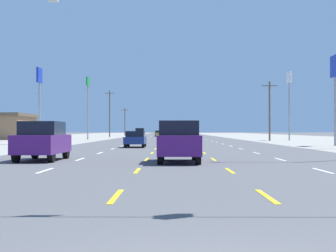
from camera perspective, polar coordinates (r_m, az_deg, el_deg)
ground_plane at (r=70.92m, az=0.73°, el=-1.71°), size 572.00×572.00×0.00m
lane_markings at (r=109.42m, az=0.59°, el=-1.27°), size 10.64×227.60×0.01m
suv_center_turn_nearest at (r=24.59m, az=1.19°, el=-1.66°), size 1.98×4.90×1.98m
suv_far_left_near at (r=26.82m, az=-13.75°, el=-1.55°), size 1.98×4.90×1.98m
sedan_inner_left_mid at (r=46.20m, az=-3.64°, el=-1.44°), size 1.80×4.50×1.46m
sedan_center_turn_midfar at (r=80.00m, az=0.86°, el=-1.03°), size 1.80×4.50×1.46m
suv_far_left_far at (r=111.60m, az=-3.13°, el=-0.73°), size 1.98×4.90×1.98m
sedan_inner_left_farther at (r=124.55m, az=-1.05°, el=-0.82°), size 1.80×4.50×1.46m
pole_sign_left_row_1 at (r=59.17m, az=-14.10°, el=4.19°), size 0.24×1.78×8.50m
pole_sign_left_row_2 at (r=85.51m, az=-8.90°, el=3.66°), size 0.24×2.20×10.24m
pole_sign_right_row_1 at (r=53.14m, az=18.06°, el=5.36°), size 0.24×2.42×8.91m
pole_sign_right_row_2 at (r=79.06m, az=13.31°, el=4.19°), size 0.24×2.65×10.25m
utility_pole_right_row_1 at (r=75.77m, az=11.21°, el=1.77°), size 2.20×0.26×8.58m
utility_pole_left_row_2 at (r=114.05m, az=-6.50°, el=1.46°), size 2.20×0.26×10.31m
utility_pole_left_row_3 at (r=149.98m, az=-4.81°, el=0.55°), size 2.20×0.26×8.01m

